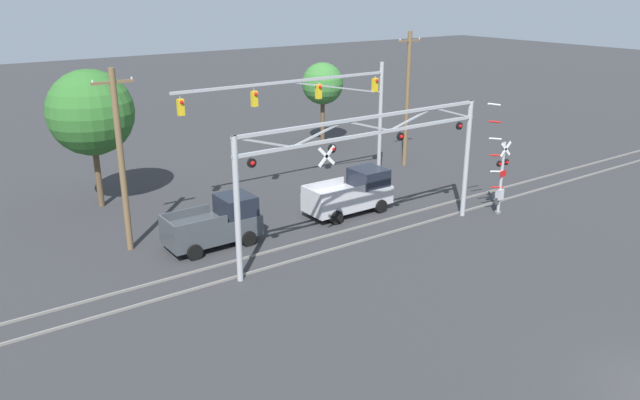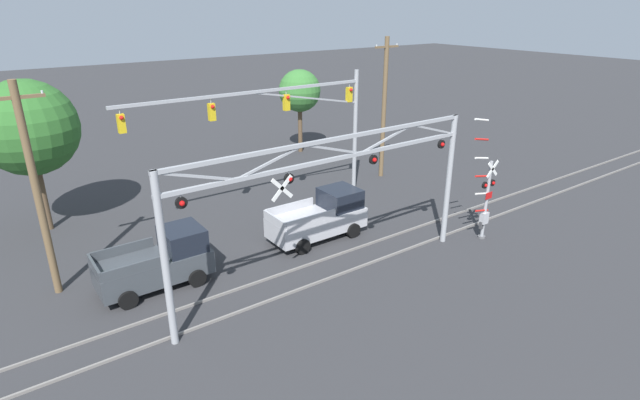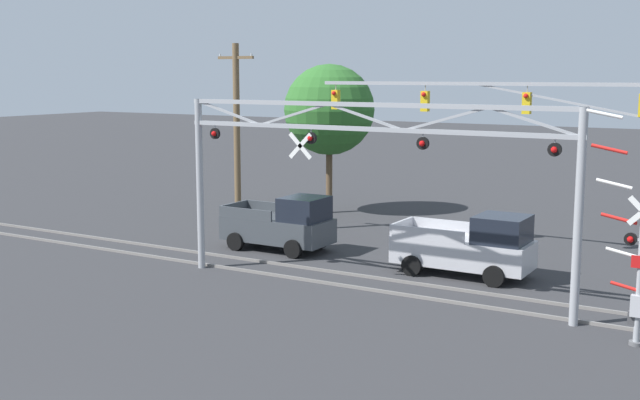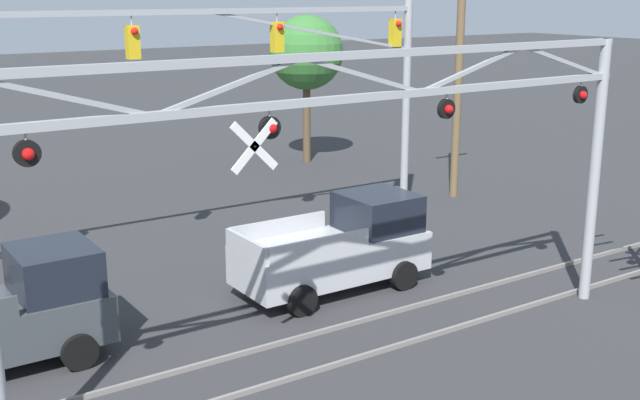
% 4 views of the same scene
% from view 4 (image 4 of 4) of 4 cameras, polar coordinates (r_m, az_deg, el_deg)
% --- Properties ---
extents(rail_track_near, '(80.00, 0.08, 0.10)m').
position_cam_4_polar(rail_track_near, '(16.03, 2.32, -11.26)').
color(rail_track_near, gray).
rests_on(rail_track_near, ground_plane).
extents(rail_track_far, '(80.00, 0.08, 0.10)m').
position_cam_4_polar(rail_track_far, '(17.10, -0.54, -9.52)').
color(rail_track_far, gray).
rests_on(rail_track_far, ground_plane).
extents(crossing_gantry, '(13.39, 0.28, 6.05)m').
position_cam_4_polar(crossing_gantry, '(14.46, 3.10, 3.31)').
color(crossing_gantry, '#9EA0A5').
rests_on(crossing_gantry, ground_plane).
extents(traffic_signal_span, '(13.40, 0.39, 7.14)m').
position_cam_4_polar(traffic_signal_span, '(22.68, -1.16, 9.70)').
color(traffic_signal_span, '#9EA0A5').
rests_on(traffic_signal_span, ground_plane).
extents(pickup_truck_lead, '(4.73, 2.17, 2.21)m').
position_cam_4_polar(pickup_truck_lead, '(19.46, 1.51, -3.36)').
color(pickup_truck_lead, '#B7B7BC').
rests_on(pickup_truck_lead, ground_plane).
extents(pickup_truck_following, '(4.36, 2.17, 2.21)m').
position_cam_4_polar(pickup_truck_following, '(16.66, -21.54, -7.61)').
color(pickup_truck_following, '#3D4247').
rests_on(pickup_truck_following, ground_plane).
extents(utility_pole_right, '(1.80, 0.28, 8.72)m').
position_cam_4_polar(utility_pole_right, '(28.01, 9.85, 9.24)').
color(utility_pole_right, brown).
rests_on(utility_pole_right, ground_plane).
extents(background_tree_beyond_span, '(3.06, 3.06, 6.12)m').
position_cam_4_polar(background_tree_beyond_span, '(33.52, -0.97, 10.39)').
color(background_tree_beyond_span, brown).
rests_on(background_tree_beyond_span, ground_plane).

